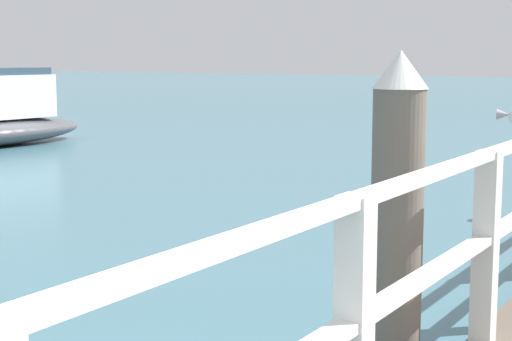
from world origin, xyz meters
TOP-DOWN VIEW (x-y plane):
  - dock_piling_near at (-1.49, 3.80)m, footprint 0.29×0.29m

SIDE VIEW (x-z plane):
  - dock_piling_near at x=-1.49m, z-range 0.01..2.00m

